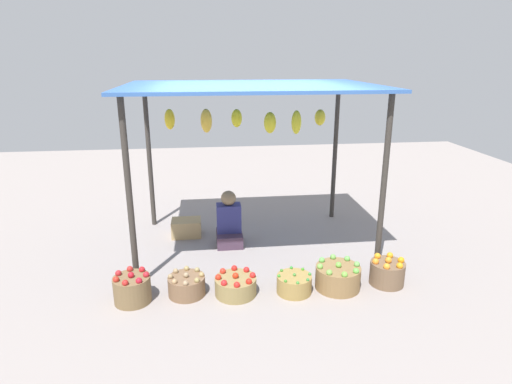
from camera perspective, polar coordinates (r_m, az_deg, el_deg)
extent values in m
plane|color=gray|center=(6.19, -0.58, -6.97)|extent=(14.00, 14.00, 0.00)
cylinder|color=#38332D|center=(4.93, -16.39, -0.63)|extent=(0.07, 0.07, 2.18)
cylinder|color=#38332D|center=(5.28, 16.50, 0.57)|extent=(0.07, 0.07, 2.18)
cylinder|color=#38332D|center=(6.78, -13.91, 4.44)|extent=(0.07, 0.07, 2.18)
cylinder|color=#38332D|center=(7.04, 10.39, 5.14)|extent=(0.07, 0.07, 2.18)
cube|color=#3864AF|center=(5.64, -0.66, 13.82)|extent=(3.21, 2.24, 0.04)
ellipsoid|color=yellow|center=(6.03, -11.33, 9.40)|extent=(0.14, 0.14, 0.28)
ellipsoid|color=yellow|center=(5.81, -6.58, 9.33)|extent=(0.15, 0.15, 0.32)
ellipsoid|color=yellow|center=(6.02, -2.58, 9.71)|extent=(0.15, 0.15, 0.25)
ellipsoid|color=yellow|center=(5.61, 1.86, 9.14)|extent=(0.16, 0.16, 0.27)
ellipsoid|color=yellow|center=(5.66, 5.35, 9.16)|extent=(0.13, 0.13, 0.31)
ellipsoid|color=yellow|center=(6.16, 8.45, 9.72)|extent=(0.15, 0.15, 0.22)
cube|color=#463145|center=(6.19, -3.53, -6.10)|extent=(0.36, 0.44, 0.18)
cube|color=navy|center=(6.12, -3.61, -3.43)|extent=(0.34, 0.22, 0.40)
sphere|color=#896F4F|center=(6.02, -3.66, -0.81)|extent=(0.21, 0.21, 0.21)
cylinder|color=brown|center=(4.99, -16.02, -12.24)|extent=(0.40, 0.40, 0.29)
sphere|color=red|center=(4.91, -16.20, -10.48)|extent=(0.07, 0.07, 0.07)
sphere|color=#AE1F28|center=(4.89, -14.31, -10.54)|extent=(0.07, 0.07, 0.07)
sphere|color=red|center=(5.00, -14.84, -9.88)|extent=(0.07, 0.07, 0.07)
sphere|color=#B12824|center=(5.05, -16.33, -9.73)|extent=(0.07, 0.07, 0.07)
sphere|color=#AA2025|center=(5.00, -17.72, -10.19)|extent=(0.07, 0.07, 0.07)
sphere|color=#AC281B|center=(4.88, -18.01, -10.94)|extent=(0.07, 0.07, 0.07)
sphere|color=#AB201D|center=(4.78, -16.90, -11.42)|extent=(0.07, 0.07, 0.07)
sphere|color=red|center=(4.79, -15.22, -11.24)|extent=(0.07, 0.07, 0.07)
cylinder|color=brown|center=(5.01, -9.15, -12.12)|extent=(0.41, 0.41, 0.22)
sphere|color=#9A8260|center=(4.94, -9.22, -10.78)|extent=(0.06, 0.06, 0.06)
sphere|color=#A28552|center=(4.94, -7.20, -10.78)|extent=(0.06, 0.06, 0.06)
sphere|color=#948554|center=(5.05, -7.78, -10.15)|extent=(0.06, 0.06, 0.06)
sphere|color=#9E8953|center=(5.10, -9.16, -9.93)|extent=(0.06, 0.06, 0.06)
sphere|color=#9C825B|center=(5.06, -10.57, -10.23)|extent=(0.06, 0.06, 0.06)
sphere|color=#947A54|center=(4.96, -11.23, -10.89)|extent=(0.06, 0.06, 0.06)
sphere|color=#A27F55|center=(4.85, -10.73, -11.56)|extent=(0.06, 0.06, 0.06)
sphere|color=#9B805E|center=(4.80, -9.29, -11.81)|extent=(0.06, 0.06, 0.06)
sphere|color=#95854F|center=(4.83, -7.80, -11.48)|extent=(0.06, 0.06, 0.06)
cylinder|color=olive|center=(4.96, -2.70, -12.29)|extent=(0.47, 0.47, 0.20)
sphere|color=red|center=(4.90, -2.72, -10.98)|extent=(0.07, 0.07, 0.07)
sphere|color=red|center=(4.92, -0.45, -10.94)|extent=(0.07, 0.07, 0.07)
sphere|color=red|center=(5.03, -1.28, -10.24)|extent=(0.07, 0.07, 0.07)
sphere|color=red|center=(5.07, -2.89, -10.02)|extent=(0.07, 0.07, 0.07)
sphere|color=red|center=(5.01, -4.41, -10.39)|extent=(0.07, 0.07, 0.07)
sphere|color=red|center=(4.89, -5.00, -11.15)|extent=(0.07, 0.07, 0.07)
sphere|color=red|center=(4.78, -4.25, -11.90)|extent=(0.07, 0.07, 0.07)
sphere|color=red|center=(4.73, -2.54, -12.16)|extent=(0.07, 0.07, 0.07)
sphere|color=red|center=(4.79, -0.95, -11.74)|extent=(0.07, 0.07, 0.07)
cylinder|color=olive|center=(5.01, 5.06, -12.01)|extent=(0.40, 0.40, 0.21)
sphere|color=#3F8734|center=(4.95, 5.10, -10.83)|extent=(0.04, 0.04, 0.04)
sphere|color=#378C34|center=(4.99, 7.11, -10.71)|extent=(0.04, 0.04, 0.04)
sphere|color=#3C9324|center=(5.09, 6.20, -10.10)|extent=(0.04, 0.04, 0.04)
sphere|color=#2F8D2C|center=(5.11, 4.68, -9.94)|extent=(0.04, 0.04, 0.04)
sphere|color=#3F892C|center=(5.04, 3.39, -10.30)|extent=(0.04, 0.04, 0.04)
sphere|color=#358E29|center=(4.92, 3.05, -11.01)|extent=(0.04, 0.04, 0.04)
sphere|color=#3F8428|center=(4.82, 3.93, -11.67)|extent=(0.04, 0.04, 0.04)
sphere|color=#408C34|center=(4.80, 5.54, -11.85)|extent=(0.04, 0.04, 0.04)
sphere|color=#348136|center=(4.87, 6.86, -11.44)|extent=(0.04, 0.04, 0.04)
cylinder|color=olive|center=(5.15, 10.75, -11.02)|extent=(0.52, 0.52, 0.26)
sphere|color=#68B540|center=(5.08, 10.85, -9.44)|extent=(0.07, 0.07, 0.07)
sphere|color=#68A94F|center=(5.15, 13.18, -9.29)|extent=(0.07, 0.07, 0.07)
sphere|color=#64B24C|center=(5.26, 11.96, -8.62)|extent=(0.07, 0.07, 0.07)
sphere|color=#68A948|center=(5.27, 10.14, -8.46)|extent=(0.07, 0.07, 0.07)
sphere|color=#61BA4D|center=(5.17, 8.70, -8.89)|extent=(0.07, 0.07, 0.07)
sphere|color=#70AE46|center=(5.02, 8.46, -9.71)|extent=(0.07, 0.07, 0.07)
sphere|color=#70A844|center=(4.91, 9.65, -10.45)|extent=(0.07, 0.07, 0.07)
sphere|color=#6CAE3D|center=(4.90, 11.62, -10.63)|extent=(0.07, 0.07, 0.07)
sphere|color=#62B945|center=(5.00, 13.08, -10.13)|extent=(0.07, 0.07, 0.07)
cylinder|color=brown|center=(5.37, 16.93, -10.20)|extent=(0.40, 0.40, 0.27)
sphere|color=orange|center=(5.30, 17.09, -8.60)|extent=(0.08, 0.08, 0.08)
sphere|color=orange|center=(5.36, 18.61, -8.52)|extent=(0.08, 0.08, 0.08)
sphere|color=orange|center=(5.44, 17.28, -8.00)|extent=(0.08, 0.08, 0.08)
sphere|color=orange|center=(5.38, 15.75, -8.15)|extent=(0.08, 0.08, 0.08)
sphere|color=orange|center=(5.24, 15.52, -8.84)|extent=(0.08, 0.08, 0.08)
sphere|color=orange|center=(5.16, 16.88, -9.40)|extent=(0.08, 0.08, 0.08)
sphere|color=orange|center=(5.22, 18.46, -9.22)|extent=(0.08, 0.08, 0.08)
cube|color=tan|center=(6.53, -9.17, -4.68)|extent=(0.43, 0.32, 0.25)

